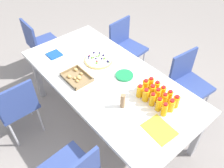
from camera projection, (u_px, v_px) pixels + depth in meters
ground_plane at (108, 121)px, 2.88m from camera, size 12.00×12.00×0.00m
party_table at (108, 82)px, 2.42m from camera, size 2.02×0.98×0.72m
chair_near_left at (188, 80)px, 2.69m from camera, size 0.44×0.44×0.83m
chair_end at (40, 42)px, 3.28m from camera, size 0.41×0.41×0.83m
chair_far_right at (17, 105)px, 2.41m from camera, size 0.40×0.40×0.83m
chair_near_right at (125, 44)px, 3.23m from camera, size 0.43×0.43×0.83m
juice_bottle_0 at (176, 102)px, 2.06m from camera, size 0.06×0.06×0.13m
juice_bottle_1 at (169, 96)px, 2.10m from camera, size 0.05×0.05×0.13m
juice_bottle_2 at (163, 92)px, 2.14m from camera, size 0.06×0.06×0.14m
juice_bottle_3 at (157, 87)px, 2.19m from camera, size 0.06×0.06×0.14m
juice_bottle_4 at (151, 84)px, 2.22m from camera, size 0.06×0.06×0.14m
juice_bottle_5 at (171, 105)px, 2.02m from camera, size 0.06×0.06×0.13m
juice_bottle_6 at (164, 100)px, 2.06m from camera, size 0.06×0.06×0.15m
juice_bottle_7 at (157, 95)px, 2.11m from camera, size 0.06×0.06×0.15m
juice_bottle_8 at (152, 91)px, 2.15m from camera, size 0.06×0.06×0.14m
juice_bottle_9 at (145, 86)px, 2.19m from camera, size 0.06×0.06×0.15m
juice_bottle_10 at (164, 110)px, 1.99m from camera, size 0.05×0.05×0.14m
juice_bottle_11 at (159, 104)px, 2.03m from camera, size 0.06×0.06×0.14m
juice_bottle_12 at (152, 99)px, 2.07m from camera, size 0.06×0.06×0.14m
juice_bottle_13 at (146, 95)px, 2.11m from camera, size 0.06×0.06×0.14m
juice_bottle_14 at (140, 91)px, 2.15m from camera, size 0.06×0.06×0.14m
fruit_pizza at (99, 60)px, 2.58m from camera, size 0.32×0.32×0.05m
snack_tray at (77, 77)px, 2.37m from camera, size 0.30×0.23×0.04m
plate_stack at (124, 75)px, 2.40m from camera, size 0.19×0.19×0.02m
napkin_stack at (54, 55)px, 2.67m from camera, size 0.15×0.15×0.02m
cardboard_tube at (123, 101)px, 2.04m from camera, size 0.04×0.04×0.15m
paper_folder at (159, 129)px, 1.91m from camera, size 0.27×0.22×0.01m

